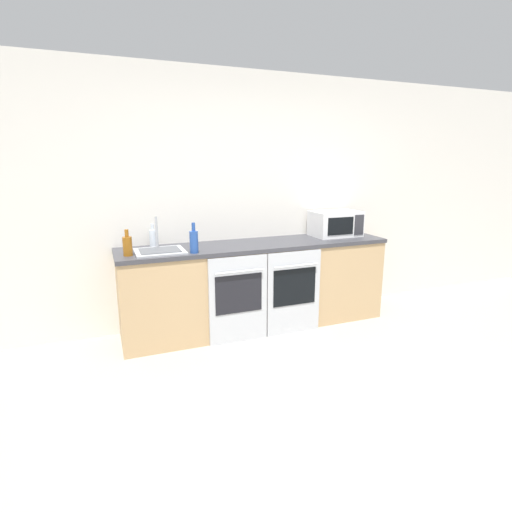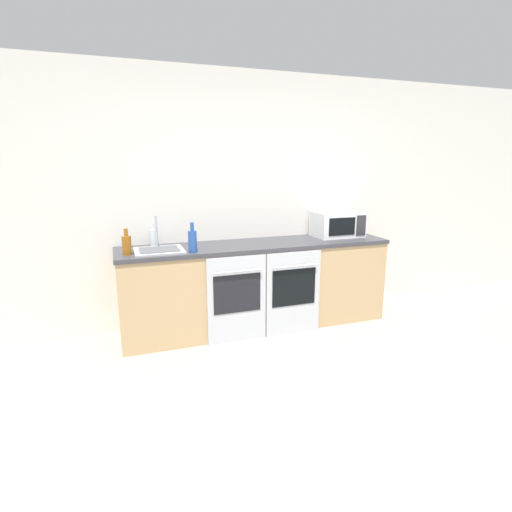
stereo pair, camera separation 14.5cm
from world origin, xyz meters
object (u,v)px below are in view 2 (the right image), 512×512
at_px(oven_right, 293,293).
at_px(oven_left, 237,299).
at_px(bottle_blue, 193,241).
at_px(sink, 159,249).
at_px(bottle_clear, 153,237).
at_px(microwave, 337,224).
at_px(bottle_amber, 127,245).

bearing_deg(oven_right, oven_left, 180.00).
xyz_separation_m(bottle_blue, sink, (-0.29, 0.15, -0.09)).
distance_m(oven_right, bottle_blue, 1.13).
bearing_deg(oven_left, bottle_clear, 141.36).
height_order(bottle_blue, bottle_clear, bottle_blue).
distance_m(microwave, bottle_blue, 1.69).
distance_m(bottle_blue, bottle_clear, 0.54).
height_order(oven_right, bottle_clear, bottle_clear).
height_order(oven_right, microwave, microwave).
distance_m(bottle_blue, bottle_amber, 0.58).
height_order(bottle_amber, sink, sink).
relative_size(oven_left, bottle_clear, 3.83).
xyz_separation_m(oven_left, bottle_amber, (-0.95, 0.20, 0.55)).
xyz_separation_m(bottle_clear, sink, (0.02, -0.29, -0.07)).
bearing_deg(oven_left, microwave, 16.80).
bearing_deg(bottle_blue, microwave, 9.74).
xyz_separation_m(microwave, bottle_amber, (-2.23, -0.19, -0.05)).
bearing_deg(bottle_blue, oven_left, -14.78).
height_order(oven_left, bottle_clear, bottle_clear).
height_order(oven_right, bottle_amber, bottle_amber).
bearing_deg(sink, bottle_blue, -28.43).
relative_size(oven_right, bottle_clear, 3.83).
height_order(bottle_clear, bottle_amber, bottle_amber).
relative_size(oven_right, microwave, 1.62).
height_order(oven_left, sink, sink).
relative_size(bottle_blue, bottle_clear, 1.25).
distance_m(microwave, bottle_clear, 1.98).
distance_m(oven_left, bottle_clear, 1.04).
bearing_deg(bottle_amber, oven_left, -11.91).
relative_size(microwave, bottle_amber, 2.23).
bearing_deg(sink, bottle_amber, -168.90).
xyz_separation_m(bottle_clear, bottle_amber, (-0.26, -0.35, 0.01)).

